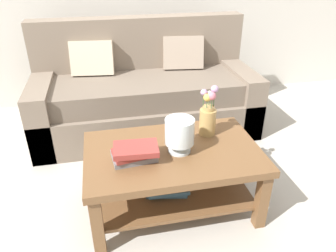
{
  "coord_description": "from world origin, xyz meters",
  "views": [
    {
      "loc": [
        -0.42,
        -2.16,
        1.63
      ],
      "look_at": [
        -0.01,
        -0.27,
        0.57
      ],
      "focal_mm": 34.57,
      "sensor_mm": 36.0,
      "label": 1
    }
  ],
  "objects": [
    {
      "name": "book_stack_main",
      "position": [
        -0.27,
        -0.47,
        0.52
      ],
      "size": [
        0.3,
        0.23,
        0.1
      ],
      "color": "slate",
      "rests_on": "coffee_table"
    },
    {
      "name": "ground_plane",
      "position": [
        0.0,
        0.0,
        0.0
      ],
      "size": [
        10.0,
        10.0,
        0.0
      ],
      "primitive_type": "plane",
      "color": "#B7B2A8"
    },
    {
      "name": "flower_pitcher",
      "position": [
        0.28,
        -0.26,
        0.61
      ],
      "size": [
        0.12,
        0.12,
        0.37
      ],
      "color": "tan",
      "rests_on": "coffee_table"
    },
    {
      "name": "couch",
      "position": [
        -0.02,
        0.8,
        0.36
      ],
      "size": [
        2.11,
        0.9,
        1.06
      ],
      "color": "#7A6B5B",
      "rests_on": "ground"
    },
    {
      "name": "glass_hurricane_vase",
      "position": [
        0.03,
        -0.44,
        0.61
      ],
      "size": [
        0.19,
        0.19,
        0.23
      ],
      "color": "silver",
      "rests_on": "coffee_table"
    },
    {
      "name": "coffee_table",
      "position": [
        -0.01,
        -0.42,
        0.34
      ],
      "size": [
        1.15,
        0.73,
        0.47
      ],
      "color": "brown",
      "rests_on": "ground"
    }
  ]
}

